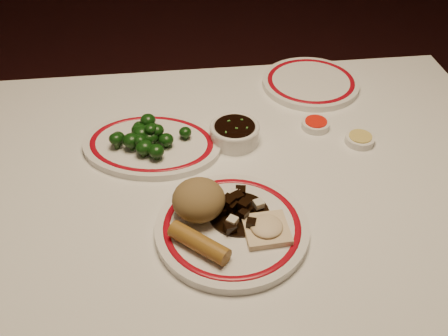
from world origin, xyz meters
TOP-DOWN VIEW (x-y plane):
  - dining_table at (0.00, 0.00)m, footprint 1.20×0.90m
  - main_plate at (-0.05, -0.14)m, footprint 0.35×0.35m
  - rice_mound at (-0.10, -0.11)m, footprint 0.10×0.10m
  - spring_roll at (-0.11, -0.19)m, footprint 0.10×0.10m
  - fried_wonton at (0.01, -0.17)m, footprint 0.08×0.08m
  - stirfry_heap at (-0.03, -0.12)m, footprint 0.11×0.11m
  - broccoli_plate at (-0.19, 0.12)m, footprint 0.35×0.32m
  - broccoli_pile at (-0.20, 0.12)m, footprint 0.17×0.13m
  - soy_bowl at (-0.00, 0.12)m, footprint 0.11×0.11m
  - sweet_sour_dish at (0.19, 0.15)m, footprint 0.06×0.06m
  - mustard_dish at (0.27, 0.08)m, footprint 0.06×0.06m
  - far_plate at (0.22, 0.33)m, footprint 0.31×0.31m

SIDE VIEW (x-z plane):
  - dining_table at x=0.00m, z-range 0.28..1.03m
  - sweet_sour_dish at x=0.19m, z-range 0.75..0.77m
  - mustard_dish at x=0.27m, z-range 0.75..0.77m
  - broccoli_plate at x=-0.19m, z-range 0.75..0.77m
  - far_plate at x=0.22m, z-range 0.75..0.77m
  - main_plate at x=-0.05m, z-range 0.75..0.77m
  - soy_bowl at x=0.00m, z-range 0.75..0.79m
  - fried_wonton at x=0.01m, z-range 0.77..0.79m
  - stirfry_heap at x=-0.03m, z-range 0.76..0.80m
  - spring_roll at x=-0.11m, z-range 0.77..0.80m
  - broccoli_pile at x=-0.20m, z-range 0.76..0.81m
  - rice_mound at x=-0.10m, z-range 0.77..0.84m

